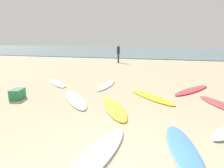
% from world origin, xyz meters
% --- Properties ---
extents(ocean_water, '(120.00, 40.00, 0.08)m').
position_xyz_m(ocean_water, '(0.00, 39.26, 0.04)').
color(ocean_water, slate).
rests_on(ocean_water, ground_plane).
extents(surfboard_1, '(1.88, 2.44, 0.07)m').
position_xyz_m(surfboard_1, '(1.95, 6.13, 0.04)').
color(surfboard_1, '#E44350').
rests_on(surfboard_1, ground_plane).
extents(surfboard_2, '(2.10, 2.13, 0.07)m').
position_xyz_m(surfboard_2, '(0.31, 4.69, 0.03)').
color(surfboard_2, yellow).
rests_on(surfboard_2, ground_plane).
extents(surfboard_3, '(1.93, 1.92, 0.07)m').
position_xyz_m(surfboard_3, '(-4.42, 5.80, 0.04)').
color(surfboard_3, silver).
rests_on(surfboard_3, ground_plane).
extents(surfboard_4, '(1.99, 2.34, 0.07)m').
position_xyz_m(surfboard_4, '(-2.35, 3.63, 0.04)').
color(surfboard_4, '#F7EACD').
rests_on(surfboard_4, ground_plane).
extents(surfboard_6, '(0.89, 2.15, 0.07)m').
position_xyz_m(surfboard_6, '(1.19, 1.21, 0.04)').
color(surfboard_6, '#5197E3').
rests_on(surfboard_6, ground_plane).
extents(surfboard_7, '(0.53, 2.24, 0.07)m').
position_xyz_m(surfboard_7, '(-1.90, 6.03, 0.03)').
color(surfboard_7, white).
rests_on(surfboard_7, ground_plane).
extents(surfboard_8, '(0.84, 2.19, 0.08)m').
position_xyz_m(surfboard_8, '(-0.38, 0.68, 0.04)').
color(surfboard_8, white).
rests_on(surfboard_8, ground_plane).
extents(surfboard_9, '(1.52, 2.27, 0.08)m').
position_xyz_m(surfboard_9, '(2.70, 4.27, 0.04)').
color(surfboard_9, '#D54950').
rests_on(surfboard_9, ground_plane).
extents(surfboard_10, '(1.66, 2.38, 0.07)m').
position_xyz_m(surfboard_10, '(-0.77, 3.16, 0.03)').
color(surfboard_10, yellow).
rests_on(surfboard_10, ground_plane).
extents(beachgoer_near, '(0.35, 0.35, 1.75)m').
position_xyz_m(beachgoer_near, '(-3.58, 15.35, 0.98)').
color(beachgoer_near, black).
rests_on(beachgoer_near, ground_plane).
extents(beach_cooler, '(0.52, 0.64, 0.38)m').
position_xyz_m(beach_cooler, '(-4.48, 3.15, 0.19)').
color(beach_cooler, '#287F51').
rests_on(beach_cooler, ground_plane).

